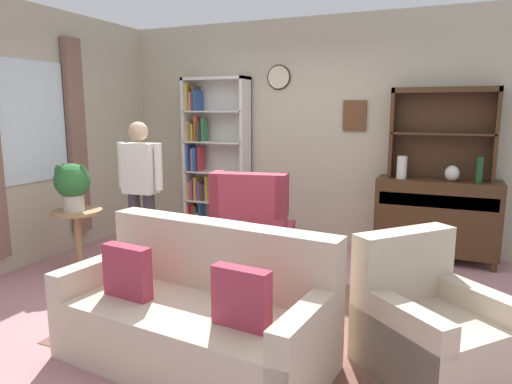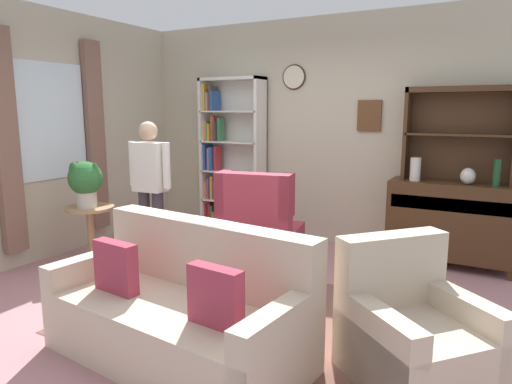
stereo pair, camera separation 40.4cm
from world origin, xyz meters
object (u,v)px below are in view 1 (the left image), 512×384
Objects in this scene: vase_round at (452,173)px; book_stack at (258,252)px; bottle_wine at (479,170)px; couch_floral at (198,316)px; armchair_floral at (429,328)px; sideboard at (436,216)px; potted_plant_large at (72,183)px; wingback_chair at (253,232)px; bookshelf at (212,158)px; person_reading at (141,185)px; coffee_table at (252,265)px; vase_tall at (402,167)px; plant_stand at (78,233)px; sideboard_hutch at (443,121)px.

vase_round is 2.41m from book_stack.
bottle_wine is at bearing -4.95° from vase_round.
armchair_floral is at bearing 17.84° from couch_floral.
sideboard is at bearing 53.78° from book_stack.
potted_plant_large reaches higher than vase_round.
sideboard is 1.24× the size of wingback_chair.
person_reading is at bearing -89.23° from bookshelf.
bottle_wine is at bearing 57.53° from couch_floral.
bottle_wine is 0.34× the size of coffee_table.
bookshelf reaches higher than bottle_wine.
vase_tall is at bearing 61.28° from book_stack.
potted_plant_large is at bearing 170.74° from armchair_floral.
sideboard is 2.07m from wingback_chair.
coffee_table is at bearing -126.62° from sideboard.
person_reading is at bearing 162.58° from armchair_floral.
plant_stand is 0.41× the size of person_reading.
bottle_wine is at bearing -26.96° from sideboard_hutch.
bottle_wine reaches higher than couch_floral.
potted_plant_large is (-3.85, -1.77, -0.12)m from bottle_wine.
sideboard reaches higher than coffee_table.
vase_tall reaches higher than sideboard.
bottle_wine is 0.43× the size of plant_stand.
bookshelf is 4.22× the size of potted_plant_large.
vase_tall is 3.59m from plant_stand.
sideboard_hutch is at bearing 65.10° from couch_floral.
vase_round reaches higher than book_stack.
plant_stand is 1.29× the size of potted_plant_large.
book_stack is at bearing -124.69° from sideboard_hutch.
armchair_floral is 5.31× the size of book_stack.
person_reading is at bearing -150.38° from sideboard_hutch.
potted_plant_large is 2.12m from coffee_table.
coffee_table is at bearing -1.44° from potted_plant_large.
vase_round is at bearing 175.05° from bottle_wine.
vase_tall is at bearing -154.11° from sideboard_hutch.
bookshelf is 12.35× the size of vase_round.
potted_plant_large is 0.62× the size of coffee_table.
potted_plant_large reaches higher than sideboard.
armchair_floral is at bearing -37.36° from wingback_chair.
potted_plant_large is at bearing -88.54° from plant_stand.
sideboard_hutch is 5.40× the size of book_stack.
sideboard is 2.02× the size of plant_stand.
couch_floral is at bearing -118.33° from vase_round.
bottle_wine is 2.47m from wingback_chair.
potted_plant_large reaches higher than coffee_table.
bookshelf is 1.94× the size of armchair_floral.
sideboard is at bearing 91.14° from armchair_floral.
bottle_wine reaches higher than vase_round.
bottle_wine reaches higher than plant_stand.
sideboard_hutch is 4.13m from plant_stand.
vase_tall is at bearing -3.82° from bookshelf.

